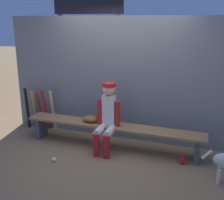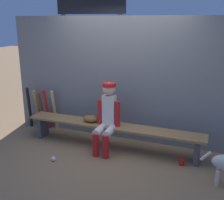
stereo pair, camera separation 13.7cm
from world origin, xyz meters
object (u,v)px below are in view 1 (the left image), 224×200
cup_on_bench (112,121)px  cup_on_ground (182,161)px  bat_wood_natural (53,110)px  bat_wood_dark (40,111)px  bat_wood_tan (35,109)px  scoreboard (90,13)px  bat_aluminum_red (45,110)px  bat_aluminum_black (27,108)px  player_seated (107,116)px  baseball (54,160)px  baseball_glove (90,119)px  dugout_bench (112,129)px

cup_on_bench → cup_on_ground: bearing=-10.4°
bat_wood_natural → bat_wood_dark: (-0.25, -0.08, -0.02)m
bat_wood_tan → scoreboard: size_ratio=0.24×
bat_aluminum_red → bat_wood_tan: bearing=167.2°
bat_aluminum_red → bat_aluminum_black: bat_aluminum_red is taller
bat_wood_dark → cup_on_ground: 2.96m
bat_wood_tan → cup_on_ground: size_ratio=7.44×
player_seated → cup_on_ground: size_ratio=10.79×
bat_wood_dark → bat_wood_tan: (-0.18, 0.09, 0.01)m
bat_aluminum_red → scoreboard: bearing=68.3°
bat_wood_tan → baseball: bearing=-46.2°
bat_wood_dark → baseball: (0.96, -1.10, -0.36)m
bat_aluminum_red → baseball: bearing=-52.9°
bat_aluminum_red → bat_aluminum_black: (-0.42, -0.02, -0.01)m
bat_aluminum_black → baseball: bat_aluminum_black is taller
baseball_glove → bat_wood_dark: bat_wood_dark is taller
player_seated → baseball: (-0.66, -0.68, -0.60)m
baseball → scoreboard: bearing=98.5°
player_seated → bat_wood_dark: 1.68m
dugout_bench → bat_wood_tan: (-1.85, 0.40, 0.05)m
bat_wood_natural → cup_on_bench: size_ratio=7.71×
player_seated → baseball_glove: 0.40m
bat_wood_dark → cup_on_bench: bearing=-8.6°
baseball_glove → bat_wood_tan: (-1.43, 0.40, -0.09)m
dugout_bench → player_seated: bearing=-116.2°
bat_aluminum_black → cup_on_ground: bearing=-8.5°
dugout_bench → bat_aluminum_black: bat_aluminum_black is taller
player_seated → baseball_glove: (-0.36, 0.11, -0.14)m
cup_on_ground → cup_on_bench: (-1.25, 0.23, 0.44)m
bat_aluminum_black → cup_on_bench: bat_aluminum_black is taller
player_seated → bat_wood_tan: size_ratio=1.45×
bat_wood_natural → cup_on_ground: size_ratio=7.71×
bat_wood_dark → bat_wood_tan: bearing=154.6°
bat_wood_dark → baseball_glove: bearing=-13.9°
baseball_glove → cup_on_ground: 1.71m
baseball_glove → dugout_bench: bearing=0.0°
bat_wood_natural → bat_aluminum_red: 0.15m
bat_wood_dark → bat_wood_natural: bearing=18.0°
player_seated → bat_wood_dark: size_ratio=1.47×
dugout_bench → baseball: (-0.71, -0.79, -0.32)m
bat_aluminum_red → cup_on_bench: 1.56m
cup_on_bench → bat_aluminum_black: bearing=172.7°
dugout_bench → bat_wood_dark: bat_wood_dark is taller
bat_wood_tan → bat_aluminum_black: 0.16m
baseball → player_seated: bearing=46.1°
bat_wood_dark → scoreboard: (0.60, 1.26, 1.93)m
bat_wood_natural → dugout_bench: bearing=-15.4°
cup_on_ground → bat_wood_tan: bearing=169.6°
baseball_glove → player_seated: bearing=-16.6°
player_seated → scoreboard: (-1.01, 1.68, 1.69)m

